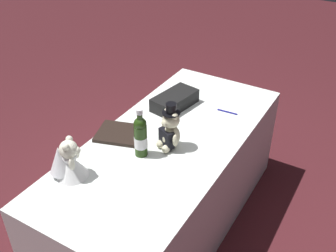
% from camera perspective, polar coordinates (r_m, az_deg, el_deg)
% --- Properties ---
extents(ground_plane, '(12.00, 12.00, 0.00)m').
position_cam_1_polar(ground_plane, '(2.88, 0.00, -13.37)').
color(ground_plane, '#47191E').
extents(reception_table, '(1.84, 0.81, 0.70)m').
position_cam_1_polar(reception_table, '(2.64, 0.00, -8.17)').
color(reception_table, white).
rests_on(reception_table, ground_plane).
extents(teddy_bear_groom, '(0.15, 0.15, 0.29)m').
position_cam_1_polar(teddy_bear_groom, '(2.29, 0.26, -0.63)').
color(teddy_bear_groom, beige).
rests_on(teddy_bear_groom, reception_table).
extents(teddy_bear_bride, '(0.20, 0.23, 0.23)m').
position_cam_1_polar(teddy_bear_bride, '(2.16, -14.22, -4.88)').
color(teddy_bear_bride, white).
rests_on(teddy_bear_bride, reception_table).
extents(champagne_bottle, '(0.08, 0.08, 0.30)m').
position_cam_1_polar(champagne_bottle, '(2.23, -3.95, -1.45)').
color(champagne_bottle, '#213C11').
rests_on(champagne_bottle, reception_table).
extents(signing_pen, '(0.02, 0.15, 0.01)m').
position_cam_1_polar(signing_pen, '(2.70, 8.61, 1.99)').
color(signing_pen, navy).
rests_on(signing_pen, reception_table).
extents(gift_case_black, '(0.36, 0.23, 0.09)m').
position_cam_1_polar(gift_case_black, '(2.72, 0.96, 3.68)').
color(gift_case_black, black).
rests_on(gift_case_black, reception_table).
extents(guestbook, '(0.30, 0.33, 0.02)m').
position_cam_1_polar(guestbook, '(2.47, -6.94, -1.07)').
color(guestbook, black).
rests_on(guestbook, reception_table).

